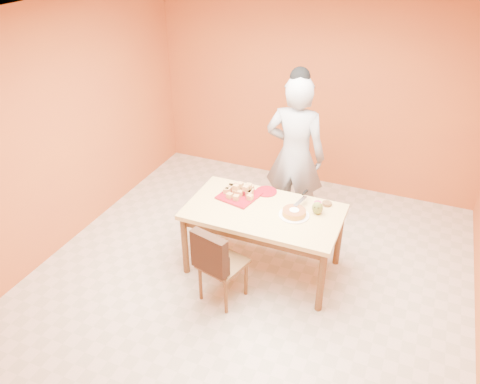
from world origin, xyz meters
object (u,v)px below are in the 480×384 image
at_px(sponge_cake, 294,212).
at_px(pastry_platter, 239,196).
at_px(magenta_glass, 317,207).
at_px(dining_table, 264,218).
at_px(dining_chair, 222,262).
at_px(egg_ornament, 317,208).
at_px(checker_tin, 327,204).
at_px(person, 295,156).
at_px(red_dinner_plate, 266,191).

bearing_deg(sponge_cake, pastry_platter, 169.03).
bearing_deg(magenta_glass, pastry_platter, -176.87).
bearing_deg(dining_table, dining_chair, -108.73).
xyz_separation_m(egg_ornament, checker_tin, (0.06, 0.20, -0.05)).
xyz_separation_m(sponge_cake, checker_tin, (0.26, 0.33, -0.02)).
distance_m(egg_ornament, magenta_glass, 0.05).
height_order(dining_table, checker_tin, checker_tin).
bearing_deg(magenta_glass, person, 123.04).
height_order(person, egg_ornament, person).
distance_m(dining_chair, pastry_platter, 0.83).
distance_m(pastry_platter, red_dinner_plate, 0.31).
bearing_deg(checker_tin, dining_chair, -129.45).
height_order(person, sponge_cake, person).
bearing_deg(sponge_cake, magenta_glass, 41.79).
bearing_deg(red_dinner_plate, dining_table, -74.00).
height_order(dining_chair, person, person).
height_order(dining_table, egg_ornament, egg_ornament).
relative_size(dining_table, egg_ornament, 11.44).
bearing_deg(pastry_platter, checker_tin, 12.29).
relative_size(dining_table, person, 0.83).
height_order(dining_chair, checker_tin, dining_chair).
relative_size(person, magenta_glass, 18.02).
relative_size(person, checker_tin, 19.25).
bearing_deg(person, pastry_platter, 61.83).
distance_m(dining_chair, person, 1.62).
distance_m(pastry_platter, sponge_cake, 0.67).
relative_size(dining_chair, magenta_glass, 8.27).
relative_size(red_dinner_plate, checker_tin, 2.33).
xyz_separation_m(magenta_glass, checker_tin, (0.07, 0.15, -0.04)).
distance_m(sponge_cake, magenta_glass, 0.26).
xyz_separation_m(pastry_platter, sponge_cake, (0.66, -0.13, 0.03)).
distance_m(dining_chair, sponge_cake, 0.88).
height_order(red_dinner_plate, magenta_glass, magenta_glass).
xyz_separation_m(sponge_cake, magenta_glass, (0.19, 0.17, 0.01)).
relative_size(pastry_platter, magenta_glass, 3.55).
xyz_separation_m(person, pastry_platter, (-0.38, -0.77, -0.19)).
distance_m(person, checker_tin, 0.81).
bearing_deg(sponge_cake, person, 107.12).
relative_size(dining_table, red_dinner_plate, 6.84).
distance_m(person, pastry_platter, 0.88).
bearing_deg(egg_ornament, pastry_platter, 163.29).
bearing_deg(checker_tin, person, 133.26).
bearing_deg(egg_ornament, dining_chair, -150.71).
bearing_deg(dining_table, sponge_cake, 3.60).
bearing_deg(person, dining_chair, 78.88).
bearing_deg(person, red_dinner_plate, 74.10).
xyz_separation_m(dining_chair, egg_ornament, (0.73, 0.75, 0.37)).
bearing_deg(egg_ornament, magenta_glass, 86.11).
bearing_deg(pastry_platter, dining_table, -23.46).
relative_size(dining_table, magenta_glass, 14.92).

